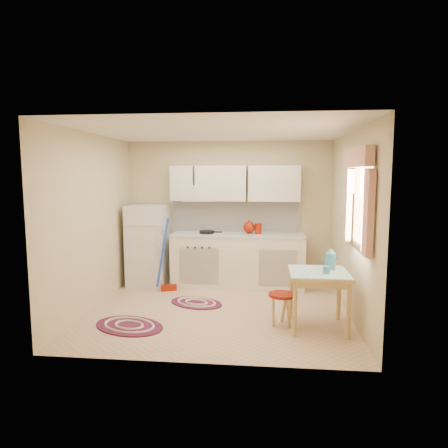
{
  "coord_description": "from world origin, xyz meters",
  "views": [
    {
      "loc": [
        0.64,
        -5.43,
        1.92
      ],
      "look_at": [
        0.06,
        0.25,
        1.21
      ],
      "focal_mm": 32.0,
      "sensor_mm": 36.0,
      "label": 1
    }
  ],
  "objects": [
    {
      "name": "rug_left",
      "position": [
        -1.06,
        -0.7,
        0.01
      ],
      "size": [
        1.12,
        0.94,
        0.02
      ],
      "primitive_type": null,
      "rotation": [
        0.0,
        0.0,
        -0.38
      ],
      "color": "maroon",
      "rests_on": "ground"
    },
    {
      "name": "table",
      "position": [
        1.32,
        -0.51,
        0.36
      ],
      "size": [
        0.72,
        0.72,
        0.72
      ],
      "primitive_type": "cube",
      "color": "tan",
      "rests_on": "ground"
    },
    {
      "name": "frying_pan",
      "position": [
        -0.34,
        1.25,
        0.94
      ],
      "size": [
        0.27,
        0.27,
        0.05
      ],
      "primitive_type": "cylinder",
      "rotation": [
        0.0,
        0.0,
        -0.07
      ],
      "color": "black",
      "rests_on": "countertop"
    },
    {
      "name": "countertop",
      "position": [
        0.19,
        1.3,
        0.9
      ],
      "size": [
        2.27,
        0.62,
        0.04
      ],
      "primitive_type": "cube",
      "color": "beige",
      "rests_on": "base_cabinets"
    },
    {
      "name": "mug",
      "position": [
        1.39,
        -0.61,
        0.77
      ],
      "size": [
        0.1,
        0.1,
        0.1
      ],
      "primitive_type": "cylinder",
      "rotation": [
        0.0,
        0.0,
        -0.33
      ],
      "color": "teal",
      "rests_on": "table"
    },
    {
      "name": "fridge",
      "position": [
        -1.37,
        1.25,
        0.7
      ],
      "size": [
        0.65,
        0.6,
        1.4
      ],
      "primitive_type": "cube",
      "color": "silver",
      "rests_on": "ground"
    },
    {
      "name": "red_canister",
      "position": [
        0.54,
        1.3,
        1.0
      ],
      "size": [
        0.14,
        0.14,
        0.16
      ],
      "primitive_type": "cylinder",
      "rotation": [
        0.0,
        0.0,
        -0.33
      ],
      "color": "maroon",
      "rests_on": "countertop"
    },
    {
      "name": "broom",
      "position": [
        -0.93,
        0.9,
        0.6
      ],
      "size": [
        0.3,
        0.2,
        1.2
      ],
      "primitive_type": null,
      "rotation": [
        0.0,
        0.0,
        0.3
      ],
      "color": "blue",
      "rests_on": "ground"
    },
    {
      "name": "coffee_pot",
      "position": [
        1.48,
        -0.39,
        0.86
      ],
      "size": [
        0.17,
        0.16,
        0.29
      ],
      "primitive_type": null,
      "rotation": [
        0.0,
        0.0,
        -0.29
      ],
      "color": "teal",
      "rests_on": "table"
    },
    {
      "name": "stool",
      "position": [
        0.88,
        -0.46,
        0.21
      ],
      "size": [
        0.43,
        0.43,
        0.42
      ],
      "primitive_type": "cylinder",
      "rotation": [
        0.0,
        0.0,
        -0.31
      ],
      "color": "maroon",
      "rests_on": "ground"
    },
    {
      "name": "rug_center",
      "position": [
        -0.36,
        0.29,
        0.01
      ],
      "size": [
        0.98,
        0.83,
        0.02
      ],
      "primitive_type": null,
      "rotation": [
        0.0,
        0.0,
        -0.39
      ],
      "color": "maroon",
      "rests_on": "ground"
    },
    {
      "name": "red_kettle",
      "position": [
        0.38,
        1.3,
        1.03
      ],
      "size": [
        0.22,
        0.2,
        0.22
      ],
      "primitive_type": null,
      "rotation": [
        0.0,
        0.0,
        -0.01
      ],
      "color": "maroon",
      "rests_on": "countertop"
    },
    {
      "name": "room_shell",
      "position": [
        0.16,
        0.24,
        1.6
      ],
      "size": [
        3.64,
        3.6,
        2.52
      ],
      "color": "tan",
      "rests_on": "ground"
    },
    {
      "name": "base_cabinets",
      "position": [
        0.19,
        1.3,
        0.44
      ],
      "size": [
        2.25,
        0.6,
        0.88
      ],
      "primitive_type": "cube",
      "color": "beige",
      "rests_on": "ground"
    }
  ]
}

